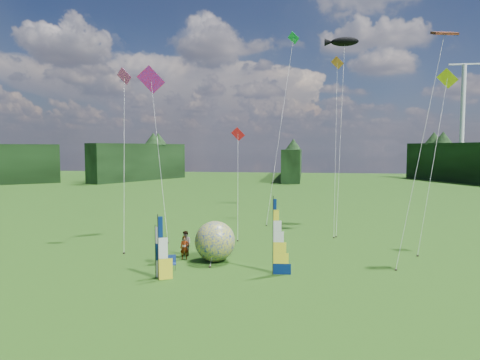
# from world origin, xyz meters

# --- Properties ---
(ground) EXTENTS (220.00, 220.00, 0.00)m
(ground) POSITION_xyz_m (0.00, 0.00, 0.00)
(ground) COLOR #3F741E
(ground) RESTS_ON ground
(treeline_ring) EXTENTS (210.00, 210.00, 8.00)m
(treeline_ring) POSITION_xyz_m (0.00, 0.00, 4.00)
(treeline_ring) COLOR #1E411A
(treeline_ring) RESTS_ON ground
(turbine_right) EXTENTS (8.00, 1.20, 30.00)m
(turbine_right) POSITION_xyz_m (45.00, 102.00, 15.00)
(turbine_right) COLOR silver
(turbine_right) RESTS_ON ground
(feather_banner_main) EXTENTS (1.23, 0.21, 4.51)m
(feather_banner_main) POSITION_xyz_m (1.16, 2.77, 2.25)
(feather_banner_main) COLOR #071E56
(feather_banner_main) RESTS_ON ground
(side_banner_left) EXTENTS (0.96, 0.52, 3.65)m
(side_banner_left) POSITION_xyz_m (-5.16, 0.65, 1.82)
(side_banner_left) COLOR yellow
(side_banner_left) RESTS_ON ground
(side_banner_far) EXTENTS (0.89, 0.27, 2.97)m
(side_banner_far) POSITION_xyz_m (-5.51, 1.18, 1.48)
(side_banner_far) COLOR white
(side_banner_far) RESTS_ON ground
(bol_inflatable) EXTENTS (2.79, 2.79, 2.67)m
(bol_inflatable) POSITION_xyz_m (-2.84, 5.14, 1.34)
(bol_inflatable) COLOR navy
(bol_inflatable) RESTS_ON ground
(spectator_a) EXTENTS (0.66, 0.52, 1.57)m
(spectator_a) POSITION_xyz_m (-4.98, 5.31, 0.79)
(spectator_a) COLOR #66594C
(spectator_a) RESTS_ON ground
(spectator_b) EXTENTS (0.93, 0.83, 1.74)m
(spectator_b) POSITION_xyz_m (-5.16, 6.25, 0.87)
(spectator_b) COLOR #66594C
(spectator_b) RESTS_ON ground
(spectator_c) EXTENTS (0.36, 0.98, 1.52)m
(spectator_c) POSITION_xyz_m (-6.32, 4.06, 0.76)
(spectator_c) COLOR #66594C
(spectator_c) RESTS_ON ground
(spectator_d) EXTENTS (0.99, 0.92, 1.64)m
(spectator_d) POSITION_xyz_m (-3.28, 6.55, 0.82)
(spectator_d) COLOR #66594C
(spectator_d) RESTS_ON ground
(camp_chair) EXTENTS (0.67, 0.67, 0.92)m
(camp_chair) POSITION_xyz_m (-5.02, 2.68, 0.46)
(camp_chair) COLOR navy
(camp_chair) RESTS_ON ground
(kite_whale) EXTENTS (8.04, 15.52, 20.50)m
(kite_whale) POSITION_xyz_m (6.34, 19.96, 10.25)
(kite_whale) COLOR black
(kite_whale) RESTS_ON ground
(kite_rainbow_delta) EXTENTS (10.33, 12.17, 15.87)m
(kite_rainbow_delta) POSITION_xyz_m (-9.37, 12.96, 7.93)
(kite_rainbow_delta) COLOR #F70500
(kite_rainbow_delta) RESTS_ON ground
(kite_parafoil) EXTENTS (7.73, 8.94, 17.07)m
(kite_parafoil) POSITION_xyz_m (10.48, 7.24, 8.53)
(kite_parafoil) COLOR #B53D21
(kite_parafoil) RESTS_ON ground
(small_kite_red) EXTENTS (4.83, 10.53, 9.97)m
(small_kite_red) POSITION_xyz_m (-2.92, 15.37, 4.99)
(small_kite_red) COLOR red
(small_kite_red) RESTS_ON ground
(small_kite_orange) EXTENTS (4.74, 11.09, 17.10)m
(small_kite_orange) POSITION_xyz_m (5.76, 18.14, 8.55)
(small_kite_orange) COLOR orange
(small_kite_orange) RESTS_ON ground
(small_kite_yellow) EXTENTS (7.77, 9.55, 14.28)m
(small_kite_yellow) POSITION_xyz_m (12.39, 11.34, 7.14)
(small_kite_yellow) COLOR #FFF711
(small_kite_yellow) RESTS_ON ground
(small_kite_pink) EXTENTS (7.05, 10.01, 14.80)m
(small_kite_pink) POSITION_xyz_m (-10.95, 9.45, 7.40)
(small_kite_pink) COLOR #F3449E
(small_kite_pink) RESTS_ON ground
(small_kite_green) EXTENTS (9.15, 13.44, 21.44)m
(small_kite_green) POSITION_xyz_m (0.44, 23.67, 10.72)
(small_kite_green) COLOR green
(small_kite_green) RESTS_ON ground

